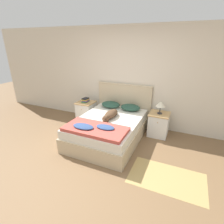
{
  "coord_description": "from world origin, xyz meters",
  "views": [
    {
      "loc": [
        1.44,
        -2.22,
        2.15
      ],
      "look_at": [
        -0.11,
        1.26,
        0.62
      ],
      "focal_mm": 28.0,
      "sensor_mm": 36.0,
      "label": 1
    }
  ],
  "objects_px": {
    "bed": "(109,129)",
    "table_lamp": "(161,104)",
    "pillow_right": "(130,107)",
    "book_stack": "(86,100)",
    "dog": "(110,115)",
    "nightstand_right": "(158,124)",
    "pillow_left": "(111,104)",
    "nightstand_left": "(86,111)"
  },
  "relations": [
    {
      "from": "pillow_left",
      "to": "table_lamp",
      "type": "bearing_deg",
      "value": -3.71
    },
    {
      "from": "nightstand_right",
      "to": "book_stack",
      "type": "relative_size",
      "value": 2.51
    },
    {
      "from": "bed",
      "to": "pillow_left",
      "type": "xyz_separation_m",
      "value": [
        -0.28,
        0.73,
        0.34
      ]
    },
    {
      "from": "pillow_right",
      "to": "nightstand_right",
      "type": "bearing_deg",
      "value": -5.06
    },
    {
      "from": "dog",
      "to": "pillow_right",
      "type": "bearing_deg",
      "value": 67.97
    },
    {
      "from": "nightstand_left",
      "to": "nightstand_right",
      "type": "height_order",
      "value": "same"
    },
    {
      "from": "nightstand_right",
      "to": "pillow_right",
      "type": "height_order",
      "value": "pillow_right"
    },
    {
      "from": "table_lamp",
      "to": "book_stack",
      "type": "bearing_deg",
      "value": 178.98
    },
    {
      "from": "dog",
      "to": "bed",
      "type": "bearing_deg",
      "value": -99.35
    },
    {
      "from": "bed",
      "to": "nightstand_left",
      "type": "xyz_separation_m",
      "value": [
        -1.03,
        0.66,
        0.04
      ]
    },
    {
      "from": "dog",
      "to": "table_lamp",
      "type": "xyz_separation_m",
      "value": [
        1.02,
        0.57,
        0.21
      ]
    },
    {
      "from": "pillow_right",
      "to": "table_lamp",
      "type": "distance_m",
      "value": 0.79
    },
    {
      "from": "nightstand_right",
      "to": "pillow_left",
      "type": "relative_size",
      "value": 1.14
    },
    {
      "from": "bed",
      "to": "table_lamp",
      "type": "bearing_deg",
      "value": 32.12
    },
    {
      "from": "table_lamp",
      "to": "nightstand_right",
      "type": "bearing_deg",
      "value": 90.0
    },
    {
      "from": "pillow_right",
      "to": "table_lamp",
      "type": "bearing_deg",
      "value": -6.43
    },
    {
      "from": "bed",
      "to": "table_lamp",
      "type": "distance_m",
      "value": 1.33
    },
    {
      "from": "nightstand_right",
      "to": "table_lamp",
      "type": "relative_size",
      "value": 1.93
    },
    {
      "from": "nightstand_right",
      "to": "pillow_left",
      "type": "distance_m",
      "value": 1.34
    },
    {
      "from": "dog",
      "to": "pillow_left",
      "type": "bearing_deg",
      "value": 113.89
    },
    {
      "from": "pillow_right",
      "to": "nightstand_left",
      "type": "bearing_deg",
      "value": -177.08
    },
    {
      "from": "bed",
      "to": "book_stack",
      "type": "relative_size",
      "value": 8.41
    },
    {
      "from": "nightstand_right",
      "to": "nightstand_left",
      "type": "bearing_deg",
      "value": 180.0
    },
    {
      "from": "bed",
      "to": "pillow_right",
      "type": "bearing_deg",
      "value": 69.21
    },
    {
      "from": "bed",
      "to": "nightstand_left",
      "type": "distance_m",
      "value": 1.23
    },
    {
      "from": "book_stack",
      "to": "pillow_left",
      "type": "bearing_deg",
      "value": 3.63
    },
    {
      "from": "pillow_right",
      "to": "table_lamp",
      "type": "relative_size",
      "value": 1.69
    },
    {
      "from": "pillow_right",
      "to": "book_stack",
      "type": "distance_m",
      "value": 1.31
    },
    {
      "from": "table_lamp",
      "to": "bed",
      "type": "bearing_deg",
      "value": -147.88
    },
    {
      "from": "nightstand_left",
      "to": "dog",
      "type": "bearing_deg",
      "value": -29.45
    },
    {
      "from": "nightstand_left",
      "to": "book_stack",
      "type": "xyz_separation_m",
      "value": [
        -0.0,
        0.02,
        0.34
      ]
    },
    {
      "from": "nightstand_right",
      "to": "dog",
      "type": "xyz_separation_m",
      "value": [
        -1.02,
        -0.59,
        0.3
      ]
    },
    {
      "from": "pillow_right",
      "to": "table_lamp",
      "type": "xyz_separation_m",
      "value": [
        0.75,
        -0.08,
        0.22
      ]
    },
    {
      "from": "table_lamp",
      "to": "nightstand_left",
      "type": "bearing_deg",
      "value": 179.49
    },
    {
      "from": "book_stack",
      "to": "nightstand_left",
      "type": "bearing_deg",
      "value": -75.43
    },
    {
      "from": "pillow_left",
      "to": "book_stack",
      "type": "height_order",
      "value": "book_stack"
    },
    {
      "from": "bed",
      "to": "dog",
      "type": "height_order",
      "value": "dog"
    },
    {
      "from": "pillow_left",
      "to": "pillow_right",
      "type": "distance_m",
      "value": 0.55
    },
    {
      "from": "nightstand_left",
      "to": "table_lamp",
      "type": "bearing_deg",
      "value": -0.51
    },
    {
      "from": "dog",
      "to": "book_stack",
      "type": "relative_size",
      "value": 3.23
    },
    {
      "from": "nightstand_left",
      "to": "book_stack",
      "type": "bearing_deg",
      "value": 104.57
    },
    {
      "from": "nightstand_left",
      "to": "pillow_right",
      "type": "bearing_deg",
      "value": 2.92
    }
  ]
}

